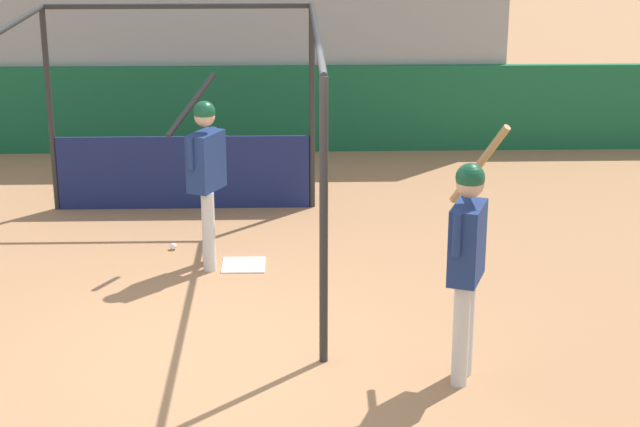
{
  "coord_description": "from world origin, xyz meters",
  "views": [
    {
      "loc": [
        0.71,
        -8.14,
        3.96
      ],
      "look_at": [
        0.98,
        0.85,
        0.99
      ],
      "focal_mm": 60.0,
      "sensor_mm": 36.0,
      "label": 1
    }
  ],
  "objects": [
    {
      "name": "batting_cage",
      "position": [
        -0.54,
        3.12,
        1.17
      ],
      "size": [
        3.12,
        4.26,
        2.43
      ],
      "color": "#282828",
      "rests_on": "ground"
    },
    {
      "name": "bleacher_section",
      "position": [
        -0.0,
        8.8,
        1.65
      ],
      "size": [
        7.6,
        4.0,
        3.31
      ],
      "color": "#9E9E99",
      "rests_on": "ground"
    },
    {
      "name": "player_batter",
      "position": [
        -0.12,
        2.16,
        1.04
      ],
      "size": [
        0.6,
        0.92,
        1.89
      ],
      "rotation": [
        0.0,
        0.0,
        1.1
      ],
      "color": "silver",
      "rests_on": "ground"
    },
    {
      "name": "baseball",
      "position": [
        -0.54,
        2.65,
        0.04
      ],
      "size": [
        0.07,
        0.07,
        0.07
      ],
      "color": "white",
      "rests_on": "ground"
    },
    {
      "name": "player_waiting",
      "position": [
        2.08,
        -0.43,
        1.09
      ],
      "size": [
        0.51,
        0.79,
        2.06
      ],
      "rotation": [
        0.0,
        0.0,
        1.22
      ],
      "color": "silver",
      "rests_on": "ground"
    },
    {
      "name": "ground_plane",
      "position": [
        0.0,
        0.0,
        0.0
      ],
      "size": [
        60.0,
        60.0,
        0.0
      ],
      "primitive_type": "plane",
      "color": "#A8754C"
    },
    {
      "name": "outfield_wall",
      "position": [
        0.0,
        6.74,
        0.61
      ],
      "size": [
        24.0,
        0.12,
        1.23
      ],
      "color": "#196038",
      "rests_on": "ground"
    },
    {
      "name": "home_plate",
      "position": [
        0.23,
        2.15,
        0.01
      ],
      "size": [
        0.44,
        0.44,
        0.02
      ],
      "color": "white",
      "rests_on": "ground"
    }
  ]
}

